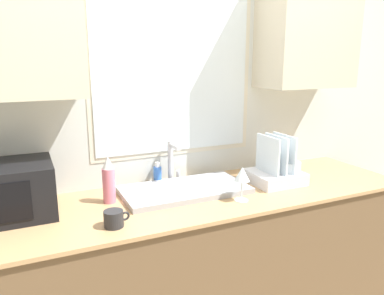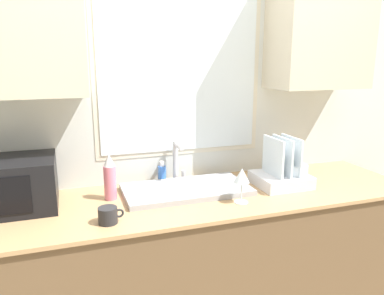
{
  "view_description": "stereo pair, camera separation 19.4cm",
  "coord_description": "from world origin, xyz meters",
  "px_view_note": "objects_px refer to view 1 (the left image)",
  "views": [
    {
      "loc": [
        -0.83,
        -1.42,
        1.62
      ],
      "look_at": [
        -0.05,
        0.3,
        1.16
      ],
      "focal_mm": 35.0,
      "sensor_mm": 36.0,
      "label": 1
    },
    {
      "loc": [
        -0.65,
        -1.49,
        1.62
      ],
      "look_at": [
        -0.05,
        0.3,
        1.16
      ],
      "focal_mm": 35.0,
      "sensor_mm": 36.0,
      "label": 2
    }
  ],
  "objects_px": {
    "mug_near_sink": "(114,219)",
    "wine_glass": "(242,175)",
    "soap_bottle": "(158,175)",
    "dish_rack": "(277,171)",
    "spray_bottle": "(109,180)",
    "faucet": "(172,159)",
    "microwave": "(6,191)"
  },
  "relations": [
    {
      "from": "faucet",
      "to": "soap_bottle",
      "type": "distance_m",
      "value": 0.13
    },
    {
      "from": "soap_bottle",
      "to": "faucet",
      "type": "bearing_deg",
      "value": -2.3
    },
    {
      "from": "faucet",
      "to": "spray_bottle",
      "type": "distance_m",
      "value": 0.45
    },
    {
      "from": "microwave",
      "to": "wine_glass",
      "type": "xyz_separation_m",
      "value": [
        1.11,
        -0.29,
        0.01
      ]
    },
    {
      "from": "faucet",
      "to": "wine_glass",
      "type": "xyz_separation_m",
      "value": [
        0.22,
        -0.44,
        -0.0
      ]
    },
    {
      "from": "spray_bottle",
      "to": "soap_bottle",
      "type": "xyz_separation_m",
      "value": [
        0.32,
        0.17,
        -0.06
      ]
    },
    {
      "from": "faucet",
      "to": "mug_near_sink",
      "type": "bearing_deg",
      "value": -134.7
    },
    {
      "from": "faucet",
      "to": "mug_near_sink",
      "type": "xyz_separation_m",
      "value": [
        -0.46,
        -0.47,
        -0.11
      ]
    },
    {
      "from": "faucet",
      "to": "spray_bottle",
      "type": "height_order",
      "value": "faucet"
    },
    {
      "from": "microwave",
      "to": "mug_near_sink",
      "type": "distance_m",
      "value": 0.55
    },
    {
      "from": "microwave",
      "to": "soap_bottle",
      "type": "xyz_separation_m",
      "value": [
        0.8,
        0.15,
        -0.07
      ]
    },
    {
      "from": "faucet",
      "to": "microwave",
      "type": "relative_size",
      "value": 0.59
    },
    {
      "from": "dish_rack",
      "to": "soap_bottle",
      "type": "height_order",
      "value": "dish_rack"
    },
    {
      "from": "mug_near_sink",
      "to": "wine_glass",
      "type": "xyz_separation_m",
      "value": [
        0.68,
        0.03,
        0.1
      ]
    },
    {
      "from": "microwave",
      "to": "wine_glass",
      "type": "height_order",
      "value": "microwave"
    },
    {
      "from": "wine_glass",
      "to": "faucet",
      "type": "bearing_deg",
      "value": 116.67
    },
    {
      "from": "microwave",
      "to": "soap_bottle",
      "type": "distance_m",
      "value": 0.82
    },
    {
      "from": "faucet",
      "to": "spray_bottle",
      "type": "relative_size",
      "value": 1.01
    },
    {
      "from": "mug_near_sink",
      "to": "wine_glass",
      "type": "distance_m",
      "value": 0.69
    },
    {
      "from": "soap_bottle",
      "to": "wine_glass",
      "type": "relative_size",
      "value": 0.72
    },
    {
      "from": "spray_bottle",
      "to": "mug_near_sink",
      "type": "relative_size",
      "value": 2.11
    },
    {
      "from": "spray_bottle",
      "to": "wine_glass",
      "type": "height_order",
      "value": "spray_bottle"
    },
    {
      "from": "spray_bottle",
      "to": "wine_glass",
      "type": "xyz_separation_m",
      "value": [
        0.64,
        -0.27,
        0.02
      ]
    },
    {
      "from": "faucet",
      "to": "wine_glass",
      "type": "distance_m",
      "value": 0.49
    },
    {
      "from": "faucet",
      "to": "dish_rack",
      "type": "bearing_deg",
      "value": -25.51
    },
    {
      "from": "soap_bottle",
      "to": "wine_glass",
      "type": "bearing_deg",
      "value": -54.63
    },
    {
      "from": "faucet",
      "to": "spray_bottle",
      "type": "xyz_separation_m",
      "value": [
        -0.42,
        -0.17,
        -0.02
      ]
    },
    {
      "from": "soap_bottle",
      "to": "mug_near_sink",
      "type": "xyz_separation_m",
      "value": [
        -0.37,
        -0.47,
        -0.02
      ]
    },
    {
      "from": "faucet",
      "to": "dish_rack",
      "type": "relative_size",
      "value": 0.84
    },
    {
      "from": "spray_bottle",
      "to": "microwave",
      "type": "bearing_deg",
      "value": 176.84
    },
    {
      "from": "wine_glass",
      "to": "microwave",
      "type": "bearing_deg",
      "value": 165.28
    },
    {
      "from": "soap_bottle",
      "to": "mug_near_sink",
      "type": "distance_m",
      "value": 0.6
    }
  ]
}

